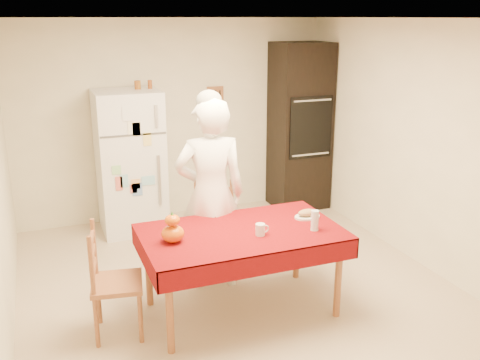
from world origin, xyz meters
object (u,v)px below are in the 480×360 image
dining_table (241,238)px  bread_plate (307,217)px  chair_left (108,278)px  chair_far (215,225)px  coffee_mug (260,230)px  refrigerator (130,162)px  oven_cabinet (300,127)px  pumpkin_lower (173,234)px  seated_woman (211,195)px  wine_glass (315,220)px

dining_table → bread_plate: 0.68m
bread_plate → chair_left: bearing=-179.2°
chair_far → coffee_mug: (0.08, -0.96, 0.30)m
chair_far → refrigerator: bearing=126.5°
oven_cabinet → pumpkin_lower: 3.31m
oven_cabinet → chair_far: 2.35m
seated_woman → coffee_mug: seated_woman is taller
refrigerator → dining_table: 2.34m
seated_woman → coffee_mug: size_ratio=18.36×
dining_table → seated_woman: size_ratio=0.93×
coffee_mug → oven_cabinet: bearing=56.5°
refrigerator → pumpkin_lower: bearing=-91.5°
wine_glass → refrigerator: bearing=114.5°
wine_glass → pumpkin_lower: bearing=170.6°
refrigerator → chair_far: (0.57, -1.46, -0.34)m
oven_cabinet → wine_glass: oven_cabinet is taller
chair_left → seated_woman: bearing=-53.7°
chair_far → chair_left: size_ratio=1.00×
dining_table → chair_left: chair_left is taller
oven_cabinet → wine_glass: bearing=-114.5°
wine_glass → bread_plate: size_ratio=0.73×
chair_left → coffee_mug: chair_left is taller
oven_cabinet → chair_far: size_ratio=2.32×
wine_glass → bread_plate: bearing=74.1°
dining_table → bread_plate: bearing=6.1°
seated_woman → pumpkin_lower: (-0.51, -0.58, -0.09)m
pumpkin_lower → chair_far: bearing=52.6°
chair_left → wine_glass: 1.77m
refrigerator → pumpkin_lower: size_ratio=9.08×
oven_cabinet → dining_table: size_ratio=1.29×
chair_far → wine_glass: bearing=-46.2°
coffee_mug → pumpkin_lower: 0.73m
oven_cabinet → pumpkin_lower: bearing=-135.1°
dining_table → chair_far: chair_far is taller
chair_left → seated_woman: size_ratio=0.52×
seated_woman → chair_left: bearing=34.7°
seated_woman → pumpkin_lower: bearing=56.7°
pumpkin_lower → chair_left: bearing=173.4°
chair_left → bread_plate: 1.82m
refrigerator → bread_plate: (1.21, -2.20, -0.08)m
oven_cabinet → chair_left: (-2.87, -2.27, -0.59)m
chair_far → coffee_mug: 1.01m
coffee_mug → bread_plate: bearing=21.3°
coffee_mug → refrigerator: bearing=105.1°
chair_left → bread_plate: chair_left is taller
chair_left → pumpkin_lower: chair_left is taller
dining_table → pumpkin_lower: size_ratio=9.08×
bread_plate → wine_glass: bearing=-105.9°
oven_cabinet → bread_plate: 2.51m
refrigerator → coffee_mug: 2.50m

